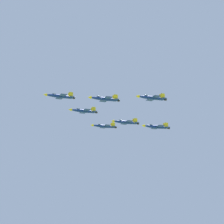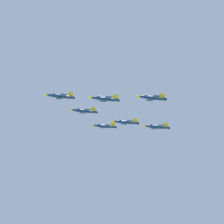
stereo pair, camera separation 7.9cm
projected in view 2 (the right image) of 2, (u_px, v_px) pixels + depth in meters
jet_lead at (60, 96)px, 266.11m from camera, size 14.70×12.14×3.56m
jet_left_wingman at (104, 99)px, 258.02m from camera, size 14.91×11.97×3.58m
jet_right_wingman at (84, 111)px, 286.45m from camera, size 14.81×12.19×3.58m
jet_left_outer at (152, 98)px, 250.42m from camera, size 14.47×11.72×3.48m
jet_right_outer at (104, 126)px, 306.41m from camera, size 14.47×11.88×3.50m
jet_slot_rear at (126, 122)px, 277.22m from camera, size 14.24×11.72×3.45m
jet_trailing at (156, 127)px, 283.83m from camera, size 14.94×12.24×3.61m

